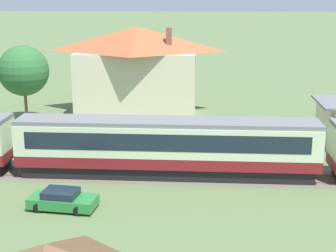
{
  "coord_description": "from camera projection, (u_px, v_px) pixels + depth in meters",
  "views": [
    {
      "loc": [
        0.68,
        -34.92,
        13.0
      ],
      "look_at": [
        -2.01,
        5.01,
        2.41
      ],
      "focal_mm": 55.0,
      "sensor_mm": 36.0,
      "label": 1
    }
  ],
  "objects": [
    {
      "name": "yard_tree_0",
      "position": [
        24.0,
        71.0,
        50.8
      ],
      "size": [
        5.0,
        5.0,
        7.81
      ],
      "color": "brown",
      "rests_on": "ground_plane"
    },
    {
      "name": "parked_car_green",
      "position": [
        63.0,
        200.0,
        31.45
      ],
      "size": [
        4.27,
        2.26,
        1.23
      ],
      "rotation": [
        0.0,
        0.0,
        -0.11
      ],
      "color": "#287A38",
      "rests_on": "ground_plane"
    },
    {
      "name": "ground_plane",
      "position": [
        191.0,
        177.0,
        37.06
      ],
      "size": [
        600.0,
        600.0,
        0.0
      ],
      "primitive_type": "plane",
      "color": "#566B42"
    },
    {
      "name": "railway_track",
      "position": [
        117.0,
        174.0,
        37.46
      ],
      "size": [
        107.8,
        3.6,
        0.04
      ],
      "color": "#665B51",
      "rests_on": "ground_plane"
    },
    {
      "name": "passenger_train",
      "position": [
        171.0,
        145.0,
        36.61
      ],
      "size": [
        66.23,
        2.95,
        4.18
      ],
      "color": "maroon",
      "rests_on": "ground_plane"
    },
    {
      "name": "station_house_terracotta_roof",
      "position": [
        137.0,
        69.0,
        55.37
      ],
      "size": [
        13.57,
        8.07,
        9.3
      ],
      "color": "beige",
      "rests_on": "ground_plane"
    }
  ]
}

